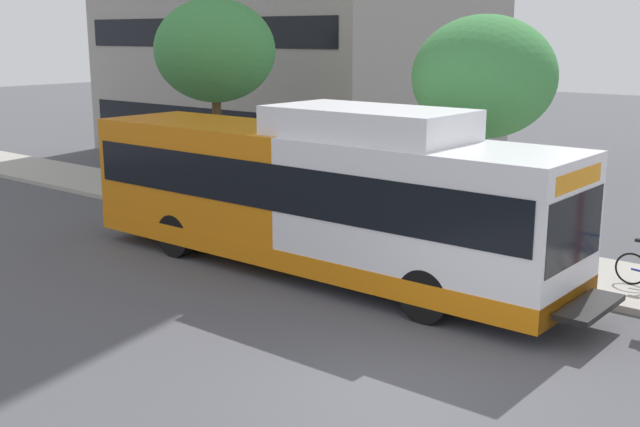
# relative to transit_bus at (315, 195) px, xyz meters

# --- Properties ---
(ground_plane) EXTENTS (120.00, 120.00, 0.00)m
(ground_plane) POSITION_rel_transit_bus_xyz_m (-3.91, 3.32, -1.70)
(ground_plane) COLOR #4C4C51
(sidewalk_curb) EXTENTS (3.00, 56.00, 0.14)m
(sidewalk_curb) POSITION_rel_transit_bus_xyz_m (3.09, 1.32, -1.63)
(sidewalk_curb) COLOR #A8A399
(sidewalk_curb) RESTS_ON ground
(transit_bus) EXTENTS (2.58, 12.25, 3.65)m
(transit_bus) POSITION_rel_transit_bus_xyz_m (0.00, 0.00, 0.00)
(transit_bus) COLOR white
(transit_bus) RESTS_ON ground
(street_tree_near_stop) EXTENTS (3.29, 3.29, 5.38)m
(street_tree_near_stop) POSITION_rel_transit_bus_xyz_m (3.72, -1.92, 2.39)
(street_tree_near_stop) COLOR #4C3823
(street_tree_near_stop) RESTS_ON sidewalk_curb
(street_tree_mid_block) EXTENTS (3.63, 3.63, 5.99)m
(street_tree_mid_block) POSITION_rel_transit_bus_xyz_m (3.88, 7.14, 2.87)
(street_tree_mid_block) COLOR #4C3823
(street_tree_mid_block) RESTS_ON sidewalk_curb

